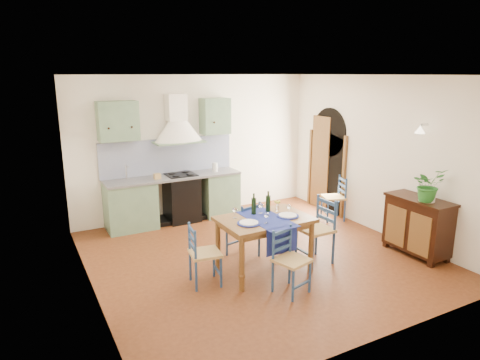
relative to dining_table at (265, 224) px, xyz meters
name	(u,v)px	position (x,y,z in m)	size (l,w,h in m)	color
floor	(258,256)	(0.19, 0.50, -0.73)	(5.00, 5.00, 0.00)	#4B2310
back_wall	(178,167)	(-0.28, 2.79, 0.32)	(5.00, 0.96, 2.80)	white
right_wall	(368,157)	(2.68, 0.77, 0.61)	(0.26, 5.00, 2.80)	white
left_wall	(86,191)	(-2.31, 0.50, 0.67)	(0.04, 5.00, 2.80)	white
ceiling	(260,75)	(0.19, 0.50, 2.08)	(5.00, 5.00, 0.01)	white
dining_table	(265,224)	(0.00, 0.00, 0.00)	(1.30, 0.98, 1.14)	brown
chair_near	(290,260)	(-0.02, -0.67, -0.28)	(0.50, 0.50, 0.86)	navy
chair_far	(244,229)	(-0.01, 0.59, -0.26)	(0.51, 0.51, 0.90)	navy
chair_left	(203,254)	(-0.95, 0.06, -0.28)	(0.45, 0.45, 0.86)	navy
chair_right	(317,230)	(0.88, -0.08, -0.21)	(0.48, 0.48, 1.00)	navy
chair_spare	(335,198)	(2.42, 1.31, -0.28)	(0.51, 0.51, 0.87)	navy
sideboard	(418,224)	(2.45, -0.62, -0.22)	(0.50, 1.05, 0.94)	black
potted_plant	(428,185)	(2.40, -0.77, 0.46)	(0.46, 0.40, 0.51)	#246B24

